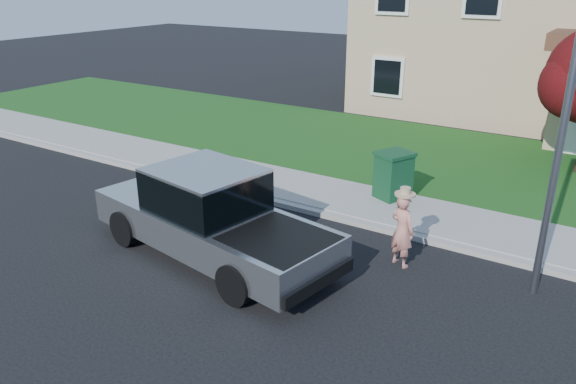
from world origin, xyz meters
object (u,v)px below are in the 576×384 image
(pickup_truck, at_px, (211,217))
(woman, at_px, (402,229))
(street_lamp, at_px, (566,119))
(trash_bin, at_px, (393,175))

(pickup_truck, height_order, woman, pickup_truck)
(pickup_truck, distance_m, woman, 3.70)
(woman, relative_size, street_lamp, 0.29)
(pickup_truck, xyz_separation_m, woman, (3.29, 1.67, -0.09))
(pickup_truck, relative_size, trash_bin, 4.99)
(woman, xyz_separation_m, trash_bin, (-1.37, 2.85, -0.03))
(woman, bearing_deg, pickup_truck, 48.34)
(pickup_truck, height_order, street_lamp, street_lamp)
(pickup_truck, relative_size, woman, 3.58)
(trash_bin, bearing_deg, pickup_truck, -88.58)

